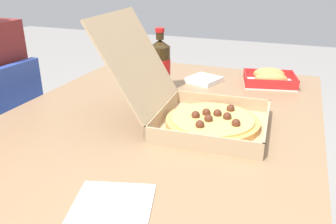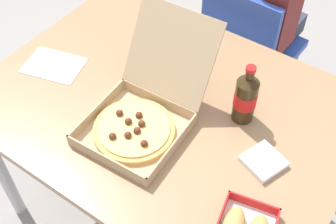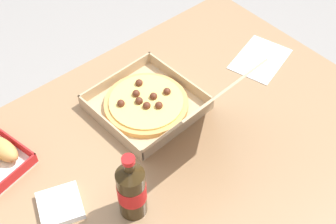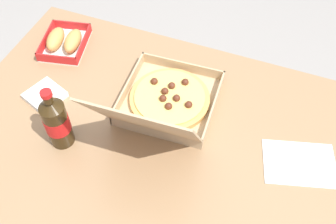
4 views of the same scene
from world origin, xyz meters
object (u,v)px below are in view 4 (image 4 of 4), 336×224
object	(u,v)px
pizza_box_open	(166,102)
bread_side_box	(64,41)
cola_bottle	(56,122)
paper_menu	(299,163)
napkin_pile	(45,95)

from	to	relation	value
pizza_box_open	bread_side_box	bearing A→B (deg)	-17.96
bread_side_box	cola_bottle	world-z (taller)	cola_bottle
bread_side_box	paper_menu	distance (m)	0.92
pizza_box_open	bread_side_box	xyz separation A→B (m)	(0.46, -0.15, -0.02)
bread_side_box	paper_menu	world-z (taller)	bread_side_box
paper_menu	pizza_box_open	bearing A→B (deg)	-21.42
pizza_box_open	bread_side_box	size ratio (longest dim) A/B	2.14
pizza_box_open	napkin_pile	world-z (taller)	pizza_box_open
paper_menu	bread_side_box	bearing A→B (deg)	-27.92
pizza_box_open	cola_bottle	size ratio (longest dim) A/B	2.08
paper_menu	napkin_pile	xyz separation A→B (m)	(0.83, 0.05, 0.01)
pizza_box_open	paper_menu	distance (m)	0.44
bread_side_box	napkin_pile	xyz separation A→B (m)	(-0.06, 0.24, -0.02)
cola_bottle	paper_menu	distance (m)	0.72
pizza_box_open	cola_bottle	world-z (taller)	pizza_box_open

